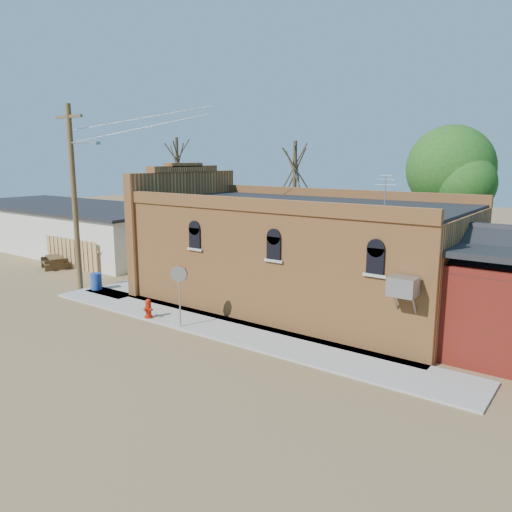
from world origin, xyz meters
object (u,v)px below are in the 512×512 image
Objects in this scene: stop_sign at (179,280)px; brick_bar at (293,252)px; utility_pole at (75,194)px; picnic_table at (55,261)px; fire_hydrant at (148,308)px; trash_barrel at (96,281)px.

brick_bar is at bearing 64.84° from stop_sign.
stop_sign is (8.14, -1.20, -2.84)m from utility_pole.
stop_sign is at bearing -106.71° from brick_bar.
utility_pole is 7.25m from picnic_table.
fire_hydrant reaches higher than picnic_table.
fire_hydrant is 5.68m from trash_barrel.
trash_barrel reaches higher than picnic_table.
brick_bar is 1.82× the size of utility_pole.
utility_pole is at bearing 170.14° from fire_hydrant.
utility_pole is 7.74m from fire_hydrant.
utility_pole reaches higher than brick_bar.
fire_hydrant is (6.32, -1.20, -4.30)m from utility_pole.
picnic_table is at bearing 159.96° from utility_pole.
trash_barrel is 6.55m from picnic_table.
utility_pole is 11.36× the size of fire_hydrant.
brick_bar is 6.79× the size of stop_sign.
brick_bar is 5.75m from stop_sign.
picnic_table is at bearing 164.96° from trash_barrel.
fire_hydrant is at bearing -15.36° from trash_barrel.
trash_barrel is at bearing -155.93° from brick_bar.
utility_pole is (-9.79, -4.29, 2.43)m from brick_bar.
fire_hydrant is 12.23m from picnic_table.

